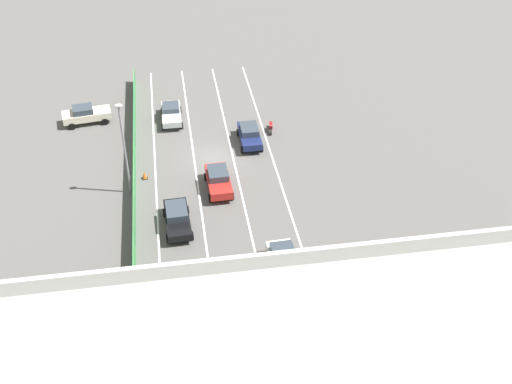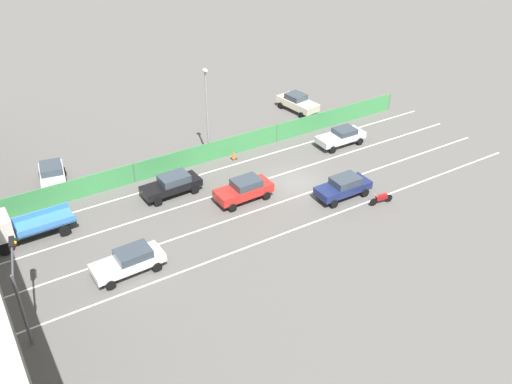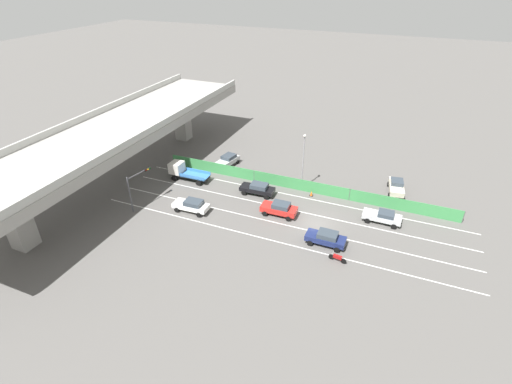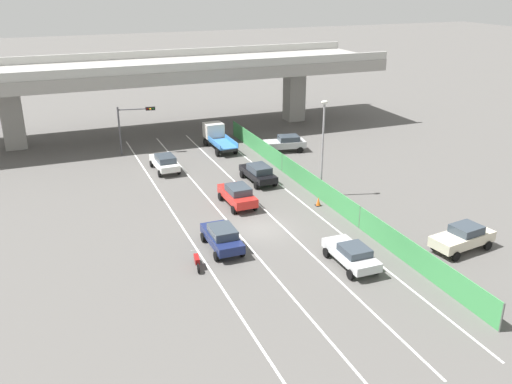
{
  "view_description": "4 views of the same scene",
  "coord_description": "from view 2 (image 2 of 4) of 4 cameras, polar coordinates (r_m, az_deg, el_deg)",
  "views": [
    {
      "loc": [
        3.42,
        45.89,
        29.77
      ],
      "look_at": [
        -2.66,
        7.23,
        1.12
      ],
      "focal_mm": 43.56,
      "sensor_mm": 36.0,
      "label": 1
    },
    {
      "loc": [
        -30.84,
        22.59,
        23.47
      ],
      "look_at": [
        -1.33,
        4.61,
        1.36
      ],
      "focal_mm": 39.3,
      "sensor_mm": 36.0,
      "label": 2
    },
    {
      "loc": [
        -37.46,
        -7.68,
        26.76
      ],
      "look_at": [
        1.73,
        8.63,
        1.48
      ],
      "focal_mm": 26.96,
      "sensor_mm": 36.0,
      "label": 3
    },
    {
      "loc": [
        -13.74,
        -33.4,
        17.08
      ],
      "look_at": [
        1.53,
        4.55,
        1.03
      ],
      "focal_mm": 38.73,
      "sensor_mm": 36.0,
      "label": 4
    }
  ],
  "objects": [
    {
      "name": "car_sedan_navy",
      "position": [
        43.07,
        8.91,
        0.59
      ],
      "size": [
        2.0,
        4.38,
        1.64
      ],
      "color": "navy",
      "rests_on": "ground"
    },
    {
      "name": "flatbed_truck_blue",
      "position": [
        40.97,
        -23.46,
        -3.33
      ],
      "size": [
        2.28,
        5.82,
        2.41
      ],
      "color": "black",
      "rests_on": "ground"
    },
    {
      "name": "traffic_light",
      "position": [
        32.66,
        -23.13,
        -8.14
      ],
      "size": [
        3.75,
        0.98,
        4.93
      ],
      "color": "#47474C",
      "rests_on": "ground"
    },
    {
      "name": "car_hatchback_white",
      "position": [
        36.31,
        -12.77,
        -6.82
      ],
      "size": [
        2.13,
        4.59,
        1.59
      ],
      "color": "silver",
      "rests_on": "ground"
    },
    {
      "name": "lane_line_mid_left",
      "position": [
        41.66,
        0.68,
        -1.67
      ],
      "size": [
        0.14,
        44.53,
        0.01
      ],
      "primitive_type": "cube",
      "color": "silver",
      "rests_on": "ground"
    },
    {
      "name": "parked_wagon_silver",
      "position": [
        46.76,
        -20.03,
        1.64
      ],
      "size": [
        4.48,
        2.64,
        1.66
      ],
      "color": "#B2B5B7",
      "rests_on": "ground"
    },
    {
      "name": "lane_line_mid_right",
      "position": [
        44.11,
        -1.66,
        0.46
      ],
      "size": [
        0.14,
        44.53,
        0.01
      ],
      "primitive_type": "cube",
      "color": "silver",
      "rests_on": "ground"
    },
    {
      "name": "traffic_cone",
      "position": [
        47.98,
        -2.28,
        3.75
      ],
      "size": [
        0.47,
        0.47,
        0.71
      ],
      "color": "orange",
      "rests_on": "ground"
    },
    {
      "name": "car_sedan_silver",
      "position": [
        50.6,
        8.68,
        5.65
      ],
      "size": [
        2.02,
        4.49,
        1.5
      ],
      "color": "#B7BABC",
      "rests_on": "ground"
    },
    {
      "name": "lane_line_left_edge",
      "position": [
        39.35,
        3.31,
        -4.06
      ],
      "size": [
        0.14,
        44.53,
        0.01
      ],
      "primitive_type": "cube",
      "color": "silver",
      "rests_on": "ground"
    },
    {
      "name": "car_sedan_red",
      "position": [
        42.16,
        -1.21,
        0.31
      ],
      "size": [
        2.1,
        4.46,
        1.72
      ],
      "color": "red",
      "rests_on": "ground"
    },
    {
      "name": "car_sedan_black",
      "position": [
        43.32,
        -8.55,
        0.81
      ],
      "size": [
        2.13,
        4.66,
        1.61
      ],
      "color": "black",
      "rests_on": "ground"
    },
    {
      "name": "ground_plane",
      "position": [
        44.86,
        4.15,
        0.97
      ],
      "size": [
        300.0,
        300.0,
        0.0
      ],
      "primitive_type": "plane",
      "color": "#565451"
    },
    {
      "name": "parked_sedan_cream",
      "position": [
        56.73,
        4.24,
        9.11
      ],
      "size": [
        4.7,
        2.53,
        1.72
      ],
      "color": "beige",
      "rests_on": "ground"
    },
    {
      "name": "motorcycle",
      "position": [
        42.99,
        12.64,
        -0.64
      ],
      "size": [
        0.6,
        1.94,
        0.93
      ],
      "color": "black",
      "rests_on": "ground"
    },
    {
      "name": "lane_line_right_edge",
      "position": [
        46.68,
        -3.75,
        2.36
      ],
      "size": [
        0.14,
        44.53,
        0.01
      ],
      "primitive_type": "cube",
      "color": "silver",
      "rests_on": "ground"
    },
    {
      "name": "street_lamp",
      "position": [
        46.17,
        -5.03,
        8.64
      ],
      "size": [
        0.6,
        0.36,
        8.04
      ],
      "color": "gray",
      "rests_on": "ground"
    },
    {
      "name": "green_fence",
      "position": [
        47.57,
        -4.73,
        4.1
      ],
      "size": [
        0.1,
        40.63,
        1.7
      ],
      "color": "#3D8E4C",
      "rests_on": "ground"
    }
  ]
}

